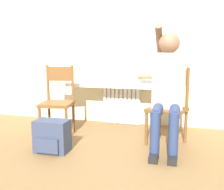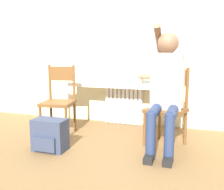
% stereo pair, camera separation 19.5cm
% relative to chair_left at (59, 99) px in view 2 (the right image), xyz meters
% --- Properties ---
extents(ground_plane, '(12.00, 12.00, 0.00)m').
position_rel_chair_left_xyz_m(ground_plane, '(0.69, -0.48, -0.45)').
color(ground_plane, brown).
extents(wall_with_window, '(7.00, 0.06, 2.70)m').
position_rel_chair_left_xyz_m(wall_with_window, '(0.69, 0.75, 0.90)').
color(wall_with_window, beige).
rests_on(wall_with_window, ground_plane).
extents(radiator, '(0.55, 0.08, 0.56)m').
position_rel_chair_left_xyz_m(radiator, '(0.69, 0.67, -0.16)').
color(radiator, white).
rests_on(radiator, ground_plane).
extents(windowsill, '(1.54, 0.32, 0.05)m').
position_rel_chair_left_xyz_m(windowsill, '(0.69, 0.56, 0.14)').
color(windowsill, white).
rests_on(windowsill, radiator).
extents(window_glass, '(1.48, 0.01, 1.07)m').
position_rel_chair_left_xyz_m(window_glass, '(0.69, 0.72, 0.71)').
color(window_glass, white).
rests_on(window_glass, windowsill).
extents(chair_left, '(0.44, 0.44, 0.89)m').
position_rel_chair_left_xyz_m(chair_left, '(0.00, 0.00, 0.00)').
color(chair_left, brown).
rests_on(chair_left, ground_plane).
extents(chair_right, '(0.50, 0.50, 0.89)m').
position_rel_chair_left_xyz_m(chair_right, '(1.39, -0.00, 0.00)').
color(chair_right, brown).
rests_on(chair_right, ground_plane).
extents(person, '(0.36, 1.01, 1.37)m').
position_rel_chair_left_xyz_m(person, '(1.38, -0.11, 0.25)').
color(person, navy).
rests_on(person, ground_plane).
extents(cat, '(0.51, 0.11, 0.23)m').
position_rel_chair_left_xyz_m(cat, '(1.12, 0.53, 0.30)').
color(cat, '#9E896B').
rests_on(cat, windowsill).
extents(backpack, '(0.36, 0.24, 0.35)m').
position_rel_chair_left_xyz_m(backpack, '(0.21, -0.59, -0.28)').
color(backpack, '#333D56').
rests_on(backpack, ground_plane).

